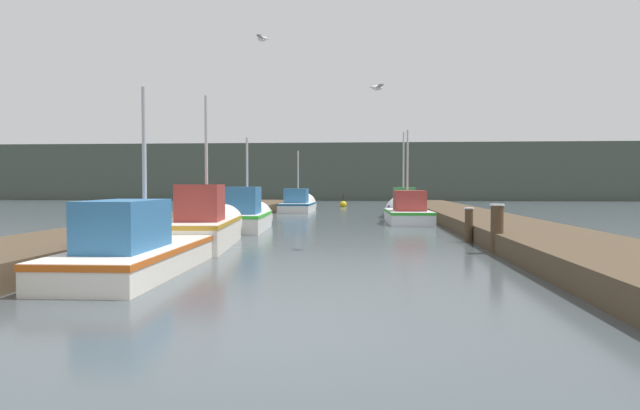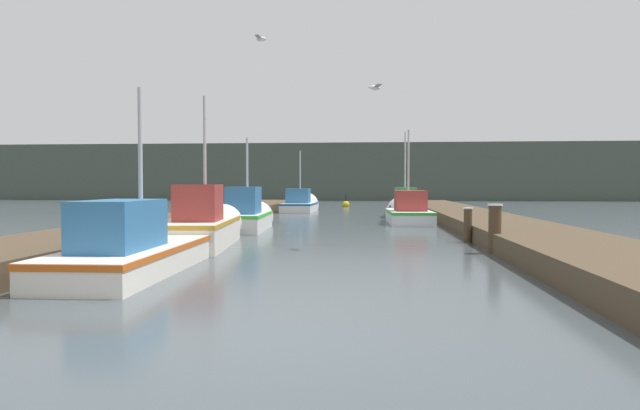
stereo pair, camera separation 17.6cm
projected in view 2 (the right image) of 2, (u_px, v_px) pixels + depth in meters
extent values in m
plane|color=#424C51|center=(251.00, 335.00, 6.01)|extent=(200.00, 200.00, 0.00)
cube|color=#4C3D2B|center=(199.00, 219.00, 22.39)|extent=(2.69, 40.00, 0.46)
cube|color=#4C3D2B|center=(479.00, 220.00, 21.48)|extent=(2.69, 40.00, 0.46)
cube|color=#424C42|center=(358.00, 173.00, 63.82)|extent=(120.00, 16.00, 5.72)
cube|color=silver|center=(134.00, 259.00, 10.26)|extent=(1.70, 4.85, 0.49)
cube|color=#C55618|center=(134.00, 249.00, 10.26)|extent=(1.73, 4.88, 0.10)
cone|color=silver|center=(184.00, 242.00, 13.27)|extent=(1.55, 1.24, 1.53)
cube|color=#2D6699|center=(120.00, 225.00, 9.64)|extent=(1.04, 1.97, 0.84)
cylinder|color=#B2B2B7|center=(140.00, 166.00, 10.56)|extent=(0.08, 0.08, 2.90)
cube|color=silver|center=(203.00, 233.00, 14.52)|extent=(1.74, 4.39, 0.69)
cube|color=#C08A22|center=(203.00, 222.00, 14.51)|extent=(1.77, 4.42, 0.10)
cone|color=silver|center=(220.00, 226.00, 17.21)|extent=(1.36, 1.21, 1.27)
cube|color=#99332D|center=(198.00, 203.00, 13.96)|extent=(1.14, 1.40, 0.89)
cylinder|color=#B2B2B7|center=(205.00, 158.00, 14.78)|extent=(0.08, 0.08, 3.19)
cube|color=silver|center=(246.00, 222.00, 19.66)|extent=(1.54, 3.92, 0.61)
cube|color=green|center=(246.00, 215.00, 19.65)|extent=(1.57, 3.95, 0.10)
cone|color=silver|center=(256.00, 218.00, 21.96)|extent=(1.31, 0.82, 1.28)
cube|color=#2D6699|center=(244.00, 200.00, 19.15)|extent=(1.08, 1.62, 0.90)
cylinder|color=#B2B2B7|center=(247.00, 175.00, 19.89)|extent=(0.08, 0.08, 2.61)
cube|color=silver|center=(409.00, 217.00, 23.33)|extent=(1.78, 4.20, 0.54)
cube|color=green|center=(409.00, 212.00, 23.32)|extent=(1.81, 4.23, 0.10)
cone|color=silver|center=(403.00, 214.00, 25.81)|extent=(1.60, 0.86, 1.58)
cube|color=#99332D|center=(410.00, 201.00, 22.78)|extent=(1.24, 1.55, 0.81)
cylinder|color=#B2B2B7|center=(408.00, 170.00, 23.57)|extent=(0.08, 0.08, 3.31)
cube|color=silver|center=(405.00, 210.00, 28.23)|extent=(1.68, 4.53, 0.64)
cube|color=#59179B|center=(405.00, 205.00, 28.22)|extent=(1.71, 4.56, 0.10)
cone|color=silver|center=(404.00, 208.00, 30.93)|extent=(1.48, 1.00, 1.44)
cube|color=#387A42|center=(405.00, 196.00, 27.65)|extent=(1.10, 1.84, 0.82)
cylinder|color=#B2B2B7|center=(405.00, 168.00, 28.49)|extent=(0.08, 0.08, 3.58)
cube|color=silver|center=(299.00, 207.00, 33.16)|extent=(1.78, 4.09, 0.53)
cube|color=#0B4F8D|center=(299.00, 204.00, 33.15)|extent=(1.81, 4.12, 0.10)
cone|color=silver|center=(305.00, 206.00, 35.67)|extent=(1.65, 1.01, 1.63)
cube|color=#2D6699|center=(298.00, 196.00, 32.63)|extent=(1.30, 1.36, 0.83)
cylinder|color=#B2B2B7|center=(300.00, 177.00, 33.40)|extent=(0.08, 0.08, 3.04)
cylinder|color=#473523|center=(468.00, 226.00, 15.60)|extent=(0.22, 0.22, 0.91)
cylinder|color=silver|center=(468.00, 208.00, 15.58)|extent=(0.26, 0.26, 0.04)
cylinder|color=#473523|center=(495.00, 230.00, 13.09)|extent=(0.29, 0.29, 1.10)
cylinder|color=silver|center=(495.00, 205.00, 13.07)|extent=(0.33, 0.33, 0.04)
cylinder|color=#473523|center=(196.00, 214.00, 17.68)|extent=(0.29, 0.29, 1.37)
cylinder|color=silver|center=(196.00, 191.00, 17.65)|extent=(0.33, 0.33, 0.04)
sphere|color=gold|center=(346.00, 205.00, 40.82)|extent=(0.53, 0.53, 0.53)
cylinder|color=black|center=(346.00, 198.00, 40.81)|extent=(0.06, 0.06, 0.50)
ellipsoid|color=white|center=(375.00, 88.00, 13.97)|extent=(0.31, 0.25, 0.12)
cube|color=gray|center=(372.00, 88.00, 14.09)|extent=(0.23, 0.30, 0.07)
cube|color=gray|center=(377.00, 86.00, 13.84)|extent=(0.23, 0.30, 0.07)
ellipsoid|color=white|center=(261.00, 39.00, 15.29)|extent=(0.31, 0.21, 0.12)
cube|color=gray|center=(263.00, 40.00, 15.41)|extent=(0.18, 0.29, 0.07)
cube|color=gray|center=(259.00, 37.00, 15.15)|extent=(0.18, 0.29, 0.07)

